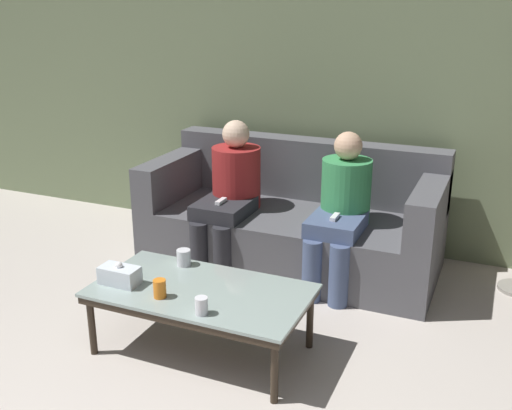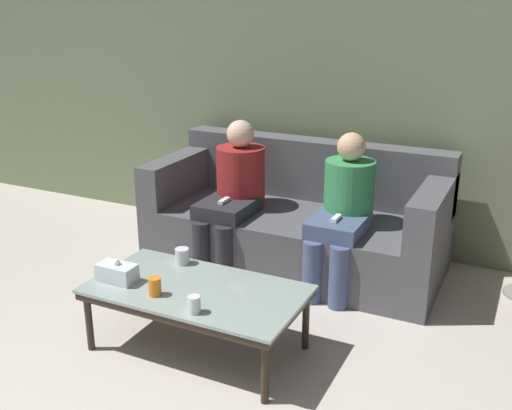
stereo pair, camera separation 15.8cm
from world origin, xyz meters
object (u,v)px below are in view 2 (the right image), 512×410
object	(u,v)px
seated_person_mid_left	(343,207)
coffee_table	(197,294)
cup_near_right	(194,305)
cup_near_left	(182,256)
cup_far_center	(155,287)
couch	(298,222)
tissue_box	(117,272)
seated_person_left_end	(234,190)

from	to	relation	value
seated_person_mid_left	coffee_table	bearing A→B (deg)	-112.33
coffee_table	cup_near_right	bearing A→B (deg)	-60.77
cup_near_left	seated_person_mid_left	size ratio (longest dim) A/B	0.09
cup_far_center	couch	bearing A→B (deg)	82.37
couch	tissue_box	xyz separation A→B (m)	(-0.49, -1.46, 0.11)
cup_far_center	coffee_table	bearing A→B (deg)	48.11
cup_near_right	tissue_box	world-z (taller)	tissue_box
seated_person_left_end	seated_person_mid_left	world-z (taller)	seated_person_left_end
cup_far_center	seated_person_left_end	size ratio (longest dim) A/B	0.09
coffee_table	cup_near_left	distance (m)	0.35
cup_near_right	couch	bearing A→B (deg)	93.03
cup_near_right	tissue_box	distance (m)	0.59
cup_far_center	seated_person_left_end	xyz separation A→B (m)	(-0.21, 1.30, 0.14)
coffee_table	tissue_box	bearing A→B (deg)	-164.79
coffee_table	seated_person_left_end	xyz separation A→B (m)	(-0.36, 1.13, 0.23)
seated_person_mid_left	couch	bearing A→B (deg)	152.02
couch	seated_person_left_end	world-z (taller)	seated_person_left_end
coffee_table	cup_near_right	world-z (taller)	cup_near_right
coffee_table	tissue_box	xyz separation A→B (m)	(-0.44, -0.12, 0.09)
seated_person_mid_left	cup_near_left	bearing A→B (deg)	-128.20
couch	cup_far_center	distance (m)	1.53
cup_near_left	cup_far_center	world-z (taller)	cup_far_center
seated_person_mid_left	seated_person_left_end	bearing A→B (deg)	179.70
couch	cup_near_right	bearing A→B (deg)	-86.97
cup_near_left	cup_near_right	bearing A→B (deg)	-51.80
cup_near_left	cup_near_right	size ratio (longest dim) A/B	1.06
cup_near_right	seated_person_mid_left	world-z (taller)	seated_person_mid_left
cup_near_right	tissue_box	size ratio (longest dim) A/B	0.42
couch	cup_near_left	distance (m)	1.15
cup_near_right	seated_person_left_end	size ratio (longest dim) A/B	0.09
couch	cup_near_right	distance (m)	1.59
coffee_table	cup_near_left	bearing A→B (deg)	135.58
cup_far_center	seated_person_mid_left	world-z (taller)	seated_person_mid_left
cup_near_left	cup_far_center	bearing A→B (deg)	-77.85
coffee_table	seated_person_left_end	world-z (taller)	seated_person_left_end
coffee_table	tissue_box	distance (m)	0.46
cup_near_left	cup_far_center	xyz separation A→B (m)	(0.09, -0.40, 0.00)
cup_near_right	seated_person_left_end	bearing A→B (deg)	109.87
couch	cup_near_right	size ratio (longest dim) A/B	23.03
coffee_table	cup_far_center	bearing A→B (deg)	-131.89
cup_far_center	tissue_box	bearing A→B (deg)	170.24
cup_far_center	tissue_box	distance (m)	0.29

